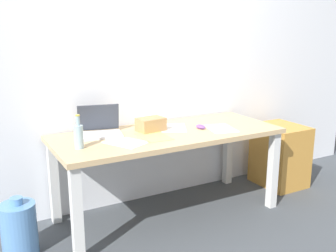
% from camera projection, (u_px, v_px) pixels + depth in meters
% --- Properties ---
extents(ground_plane, '(8.00, 8.00, 0.00)m').
position_uv_depth(ground_plane, '(168.00, 214.00, 3.37)').
color(ground_plane, '#42474C').
extents(back_wall, '(5.20, 0.08, 2.60)m').
position_uv_depth(back_wall, '(144.00, 57.00, 3.42)').
color(back_wall, white).
rests_on(back_wall, ground).
extents(desk, '(1.86, 0.76, 0.73)m').
position_uv_depth(desk, '(168.00, 143.00, 3.21)').
color(desk, tan).
rests_on(desk, ground).
extents(laptop_left, '(0.38, 0.32, 0.23)m').
position_uv_depth(laptop_left, '(100.00, 129.00, 3.09)').
color(laptop_left, silver).
rests_on(laptop_left, desk).
extents(beer_bottle, '(0.06, 0.06, 0.24)m').
position_uv_depth(beer_bottle, '(79.00, 136.00, 2.73)').
color(beer_bottle, '#99B7C1').
rests_on(beer_bottle, desk).
extents(computer_mouse, '(0.08, 0.11, 0.03)m').
position_uv_depth(computer_mouse, '(201.00, 127.00, 3.29)').
color(computer_mouse, '#724799').
rests_on(computer_mouse, desk).
extents(cardboard_box, '(0.23, 0.17, 0.11)m').
position_uv_depth(cardboard_box, '(151.00, 124.00, 3.21)').
color(cardboard_box, tan).
rests_on(cardboard_box, desk).
extents(paper_sheet_front_right, '(0.27, 0.34, 0.00)m').
position_uv_depth(paper_sheet_front_right, '(221.00, 128.00, 3.29)').
color(paper_sheet_front_right, white).
rests_on(paper_sheet_front_right, desk).
extents(paper_sheet_front_left, '(0.32, 0.36, 0.00)m').
position_uv_depth(paper_sheet_front_left, '(126.00, 142.00, 2.90)').
color(paper_sheet_front_left, white).
rests_on(paper_sheet_front_left, desk).
extents(paper_yellow_folder, '(0.22, 0.30, 0.00)m').
position_uv_depth(paper_yellow_folder, '(154.00, 137.00, 3.05)').
color(paper_yellow_folder, '#F4E06B').
rests_on(paper_yellow_folder, desk).
extents(paper_sheet_near_back, '(0.32, 0.36, 0.00)m').
position_uv_depth(paper_sheet_near_back, '(173.00, 128.00, 3.32)').
color(paper_sheet_near_back, white).
rests_on(paper_sheet_near_back, desk).
extents(water_cooler_jug, '(0.25, 0.25, 0.42)m').
position_uv_depth(water_cooler_jug, '(19.00, 229.00, 2.73)').
color(water_cooler_jug, '#598CC6').
rests_on(water_cooler_jug, ground).
extents(filing_cabinet, '(0.40, 0.48, 0.61)m').
position_uv_depth(filing_cabinet, '(280.00, 155.00, 3.94)').
color(filing_cabinet, '#C68938').
rests_on(filing_cabinet, ground).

